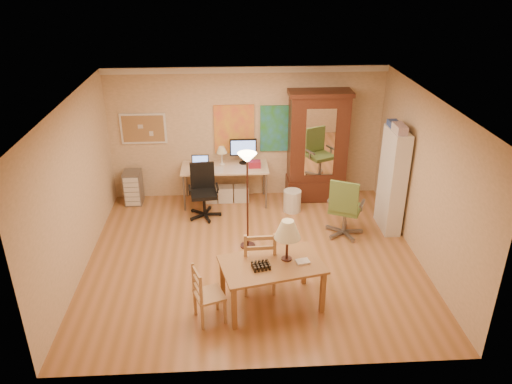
{
  "coord_description": "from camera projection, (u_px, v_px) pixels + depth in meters",
  "views": [
    {
      "loc": [
        -0.37,
        -7.1,
        4.61
      ],
      "look_at": [
        0.06,
        0.3,
        1.08
      ],
      "focal_mm": 35.0,
      "sensor_mm": 36.0,
      "label": 1
    }
  ],
  "objects": [
    {
      "name": "torchiere_lamp",
      "position": [
        247.0,
        173.0,
        8.13
      ],
      "size": [
        0.32,
        0.32,
        1.74
      ],
      "color": "#42231A",
      "rests_on": "floor"
    },
    {
      "name": "drawer_cart",
      "position": [
        133.0,
        188.0,
        10.11
      ],
      "size": [
        0.34,
        0.41,
        0.69
      ],
      "color": "slate",
      "rests_on": "floor"
    },
    {
      "name": "armoire",
      "position": [
        317.0,
        153.0,
        10.07
      ],
      "size": [
        1.23,
        0.59,
        2.27
      ],
      "color": "#3D1A10",
      "rests_on": "floor"
    },
    {
      "name": "floor",
      "position": [
        253.0,
        257.0,
        8.4
      ],
      "size": [
        5.5,
        5.5,
        0.0
      ],
      "primitive_type": "plane",
      "color": "#976435",
      "rests_on": "ground"
    },
    {
      "name": "bookshelf",
      "position": [
        392.0,
        181.0,
        8.94
      ],
      "size": [
        0.29,
        0.76,
        1.9
      ],
      "color": "white",
      "rests_on": "floor"
    },
    {
      "name": "office_chair_black",
      "position": [
        204.0,
        203.0,
        9.64
      ],
      "size": [
        0.65,
        0.65,
        1.05
      ],
      "color": "black",
      "rests_on": "floor"
    },
    {
      "name": "art_panel_right",
      "position": [
        279.0,
        129.0,
        10.04
      ],
      "size": [
        0.75,
        0.04,
        0.95
      ],
      "primitive_type": "cube",
      "color": "teal",
      "rests_on": "floor"
    },
    {
      "name": "ladder_chair_back",
      "position": [
        259.0,
        262.0,
        7.41
      ],
      "size": [
        0.5,
        0.48,
        1.05
      ],
      "color": "#A4754B",
      "rests_on": "floor"
    },
    {
      "name": "wastebin",
      "position": [
        292.0,
        201.0,
        9.85
      ],
      "size": [
        0.35,
        0.35,
        0.44
      ],
      "primitive_type": "cylinder",
      "color": "silver",
      "rests_on": "floor"
    },
    {
      "name": "dining_table",
      "position": [
        278.0,
        254.0,
        6.95
      ],
      "size": [
        1.56,
        1.14,
        1.33
      ],
      "color": "brown",
      "rests_on": "floor"
    },
    {
      "name": "office_chair_green",
      "position": [
        344.0,
        220.0,
        8.95
      ],
      "size": [
        0.7,
        0.7,
        1.14
      ],
      "color": "slate",
      "rests_on": "floor"
    },
    {
      "name": "art_panel_left",
      "position": [
        234.0,
        129.0,
        9.99
      ],
      "size": [
        0.8,
        0.04,
        1.0
      ],
      "primitive_type": "cube",
      "color": "yellow",
      "rests_on": "floor"
    },
    {
      "name": "computer_desk",
      "position": [
        227.0,
        180.0,
        10.12
      ],
      "size": [
        1.73,
        0.76,
        1.31
      ],
      "color": "#CAAD94",
      "rests_on": "floor"
    },
    {
      "name": "crown_molding",
      "position": [
        246.0,
        70.0,
        9.49
      ],
      "size": [
        5.5,
        0.08,
        0.12
      ],
      "primitive_type": "cube",
      "color": "white",
      "rests_on": "floor"
    },
    {
      "name": "corkboard",
      "position": [
        143.0,
        129.0,
        9.88
      ],
      "size": [
        0.9,
        0.04,
        0.62
      ],
      "primitive_type": "cube",
      "color": "#AD7451",
      "rests_on": "floor"
    },
    {
      "name": "ladder_chair_left",
      "position": [
        207.0,
        296.0,
        6.81
      ],
      "size": [
        0.49,
        0.5,
        0.86
      ],
      "color": "#A4754B",
      "rests_on": "floor"
    }
  ]
}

